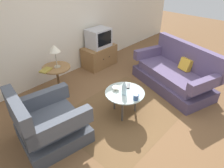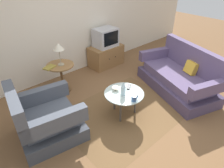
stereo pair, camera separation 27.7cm
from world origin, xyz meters
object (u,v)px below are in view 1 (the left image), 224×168
armchair (48,125)px  coffee_table (125,94)px  bowl (116,88)px  book (46,70)px  couch (175,74)px  television (99,38)px  vase (124,88)px  mug (136,97)px  side_table (57,74)px  tv_stand (99,56)px  table_lamp (54,49)px  tv_remote_dark (128,86)px

armchair → coffee_table: size_ratio=1.56×
bowl → book: 1.40m
couch → television: bearing=29.7°
couch → vase: (-1.50, 0.19, 0.28)m
mug → book: book is taller
book → armchair: bearing=-143.2°
side_table → bowl: side_table is taller
mug → book: 1.81m
book → side_table: bearing=-23.2°
tv_stand → table_lamp: bearing=-167.0°
tv_stand → mug: 2.31m
television → table_lamp: bearing=-167.0°
table_lamp → mug: table_lamp is taller
table_lamp → mug: bearing=-77.8°
table_lamp → bowl: table_lamp is taller
couch → bowl: couch is taller
television → table_lamp: 1.53m
armchair → vase: bearing=79.5°
tv_stand → tv_remote_dark: 1.90m
bowl → book: bearing=115.2°
bowl → television: bearing=54.6°
couch → book: 2.68m
vase → book: 1.57m
tv_remote_dark → book: (-0.83, 1.36, 0.16)m
couch → television: size_ratio=3.48×
couch → side_table: 2.49m
armchair → mug: 1.44m
vase → tv_remote_dark: size_ratio=1.55×
tv_stand → mug: size_ratio=6.48×
side_table → bowl: 1.31m
couch → table_lamp: size_ratio=4.24×
television → table_lamp: (-1.47, -0.34, 0.23)m
couch → mug: (-1.49, -0.05, 0.21)m
coffee_table → bowl: size_ratio=5.57×
coffee_table → bowl: bowl is taller
table_lamp → bowl: size_ratio=3.71×
vase → bowl: bearing=87.1°
couch → table_lamp: 2.55m
coffee_table → tv_remote_dark: bearing=20.4°
tv_stand → vase: (-1.12, -1.77, 0.32)m
side_table → book: bearing=177.4°
coffee_table → book: size_ratio=2.58×
couch → bowl: size_ratio=15.72×
table_lamp → armchair: bearing=-132.1°
bowl → tv_remote_dark: size_ratio=0.77×
couch → side_table: size_ratio=3.17×
armchair → mug: bearing=70.5°
side_table → mug: 1.74m
couch → vase: 1.54m
armchair → bowl: size_ratio=8.67×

